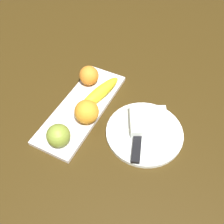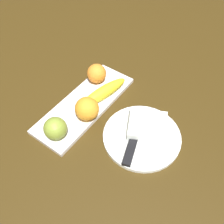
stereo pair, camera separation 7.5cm
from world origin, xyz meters
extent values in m
plane|color=#38280D|center=(0.00, 0.00, 0.00)|extent=(2.40, 2.40, 0.00)
cube|color=silver|center=(-0.04, -0.01, 0.01)|extent=(0.38, 0.14, 0.01)
sphere|color=olive|center=(-0.19, -0.03, 0.05)|extent=(0.07, 0.07, 0.07)
ellipsoid|color=yellow|center=(0.02, -0.05, 0.03)|extent=(0.19, 0.08, 0.04)
sphere|color=orange|center=(0.06, 0.02, 0.05)|extent=(0.07, 0.07, 0.07)
sphere|color=orange|center=(-0.08, -0.06, 0.05)|extent=(0.07, 0.07, 0.07)
cylinder|color=white|center=(-0.04, -0.23, 0.01)|extent=(0.23, 0.23, 0.01)
cube|color=white|center=(-0.01, -0.23, 0.03)|extent=(0.14, 0.15, 0.03)
cube|color=silver|center=(-0.06, -0.22, 0.01)|extent=(0.15, 0.07, 0.00)
cube|color=black|center=(-0.11, -0.24, 0.02)|extent=(0.09, 0.05, 0.01)
camera|label=1|loc=(-0.47, -0.34, 0.62)|focal=39.76mm
camera|label=2|loc=(-0.43, -0.40, 0.62)|focal=39.76mm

